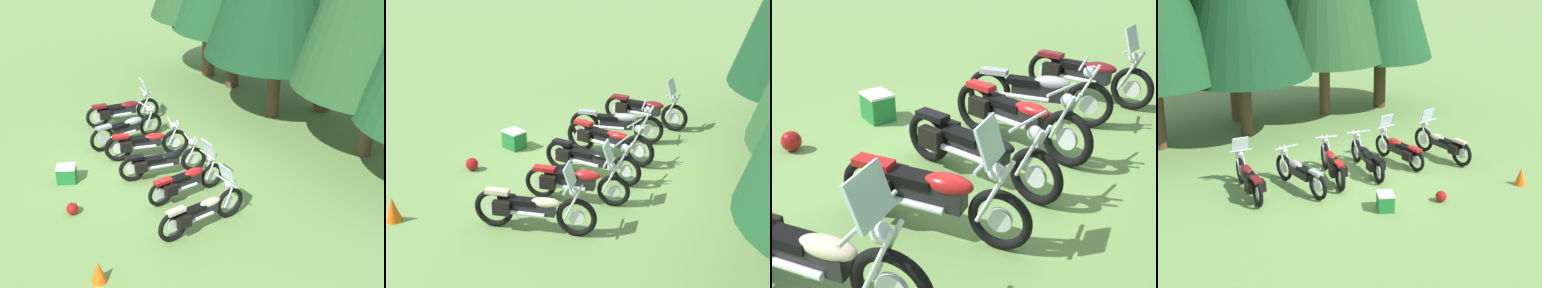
# 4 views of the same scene
# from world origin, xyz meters

# --- Properties ---
(ground_plane) EXTENTS (80.00, 80.00, 0.00)m
(ground_plane) POSITION_xyz_m (0.00, 0.00, 0.00)
(ground_plane) COLOR #6B934C
(motorcycle_0) EXTENTS (0.92, 2.26, 1.37)m
(motorcycle_0) POSITION_xyz_m (-2.84, 0.78, 0.47)
(motorcycle_0) COLOR black
(motorcycle_0) RESTS_ON ground_plane
(motorcycle_1) EXTENTS (0.71, 2.35, 1.02)m
(motorcycle_1) POSITION_xyz_m (-1.62, 0.21, 0.46)
(motorcycle_1) COLOR black
(motorcycle_1) RESTS_ON ground_plane
(motorcycle_2) EXTENTS (1.09, 2.19, 1.03)m
(motorcycle_2) POSITION_xyz_m (-0.57, 0.13, 0.46)
(motorcycle_2) COLOR black
(motorcycle_2) RESTS_ON ground_plane
(motorcycle_3) EXTENTS (1.05, 2.24, 1.00)m
(motorcycle_3) POSITION_xyz_m (0.51, -0.11, 0.43)
(motorcycle_3) COLOR black
(motorcycle_3) RESTS_ON ground_plane
(motorcycle_4) EXTENTS (0.64, 2.16, 1.34)m
(motorcycle_4) POSITION_xyz_m (1.68, -0.20, 0.46)
(motorcycle_4) COLOR black
(motorcycle_4) RESTS_ON ground_plane
(motorcycle_5) EXTENTS (0.76, 2.32, 1.39)m
(motorcycle_5) POSITION_xyz_m (2.95, -0.74, 0.47)
(motorcycle_5) COLOR black
(motorcycle_5) RESTS_ON ground_plane
(picnic_cooler) EXTENTS (0.60, 0.62, 0.45)m
(picnic_cooler) POSITION_xyz_m (-0.75, -2.18, 0.22)
(picnic_cooler) COLOR #1E7233
(picnic_cooler) RESTS_ON ground_plane
(dropped_helmet) EXTENTS (0.29, 0.29, 0.29)m
(dropped_helmet) POSITION_xyz_m (0.66, -2.75, 0.14)
(dropped_helmet) COLOR maroon
(dropped_helmet) RESTS_ON ground_plane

